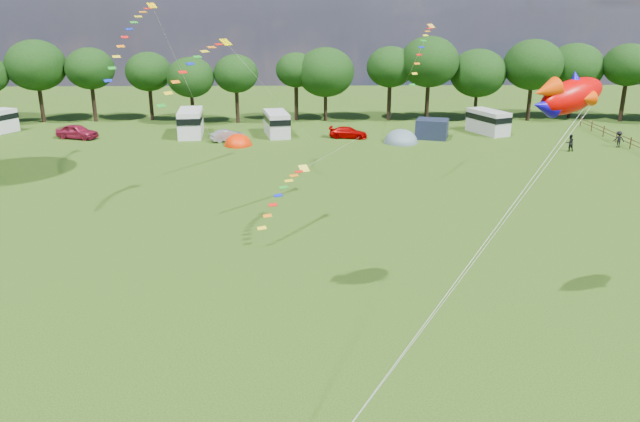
{
  "coord_description": "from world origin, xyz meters",
  "views": [
    {
      "loc": [
        -0.65,
        -21.98,
        14.06
      ],
      "look_at": [
        0.0,
        8.0,
        4.0
      ],
      "focal_mm": 35.0,
      "sensor_mm": 36.0,
      "label": 1
    }
  ],
  "objects_px": {
    "car_c": "(348,133)",
    "tent_orange": "(238,145)",
    "campervan_d": "(488,121)",
    "fish_kite": "(567,96)",
    "car_b": "(228,136)",
    "tent_greyblue": "(401,142)",
    "campervan_c": "(277,123)",
    "car_a": "(77,132)",
    "campervan_b": "(191,122)",
    "walker_a": "(570,143)",
    "walker_b": "(619,139)"
  },
  "relations": [
    {
      "from": "campervan_c",
      "to": "car_b",
      "type": "bearing_deg",
      "value": 108.85
    },
    {
      "from": "campervan_b",
      "to": "walker_a",
      "type": "height_order",
      "value": "campervan_b"
    },
    {
      "from": "tent_orange",
      "to": "fish_kite",
      "type": "distance_m",
      "value": 43.4
    },
    {
      "from": "fish_kite",
      "to": "tent_greyblue",
      "type": "bearing_deg",
      "value": 66.06
    },
    {
      "from": "car_a",
      "to": "campervan_b",
      "type": "height_order",
      "value": "campervan_b"
    },
    {
      "from": "car_b",
      "to": "car_c",
      "type": "bearing_deg",
      "value": -109.01
    },
    {
      "from": "car_b",
      "to": "car_c",
      "type": "relative_size",
      "value": 0.86
    },
    {
      "from": "car_b",
      "to": "campervan_b",
      "type": "height_order",
      "value": "campervan_b"
    },
    {
      "from": "campervan_d",
      "to": "tent_greyblue",
      "type": "distance_m",
      "value": 11.55
    },
    {
      "from": "car_a",
      "to": "car_c",
      "type": "xyz_separation_m",
      "value": [
        29.43,
        -0.3,
        -0.18
      ]
    },
    {
      "from": "car_b",
      "to": "campervan_c",
      "type": "relative_size",
      "value": 0.6
    },
    {
      "from": "campervan_b",
      "to": "campervan_c",
      "type": "relative_size",
      "value": 1.07
    },
    {
      "from": "walker_a",
      "to": "car_a",
      "type": "bearing_deg",
      "value": -18.1
    },
    {
      "from": "walker_a",
      "to": "campervan_d",
      "type": "bearing_deg",
      "value": -68.31
    },
    {
      "from": "car_a",
      "to": "campervan_c",
      "type": "distance_m",
      "value": 21.63
    },
    {
      "from": "campervan_d",
      "to": "tent_orange",
      "type": "height_order",
      "value": "campervan_d"
    },
    {
      "from": "fish_kite",
      "to": "walker_a",
      "type": "bearing_deg",
      "value": 41.09
    },
    {
      "from": "tent_greyblue",
      "to": "fish_kite",
      "type": "relative_size",
      "value": 1.03
    },
    {
      "from": "tent_orange",
      "to": "car_c",
      "type": "bearing_deg",
      "value": 16.07
    },
    {
      "from": "car_a",
      "to": "car_b",
      "type": "xyz_separation_m",
      "value": [
        16.51,
        -1.63,
        -0.18
      ]
    },
    {
      "from": "car_a",
      "to": "tent_orange",
      "type": "xyz_separation_m",
      "value": [
        17.78,
        -3.66,
        -0.76
      ]
    },
    {
      "from": "car_c",
      "to": "campervan_b",
      "type": "relative_size",
      "value": 0.66
    },
    {
      "from": "fish_kite",
      "to": "campervan_b",
      "type": "bearing_deg",
      "value": 93.54
    },
    {
      "from": "campervan_d",
      "to": "tent_orange",
      "type": "relative_size",
      "value": 1.79
    },
    {
      "from": "walker_b",
      "to": "campervan_b",
      "type": "bearing_deg",
      "value": -0.48
    },
    {
      "from": "walker_a",
      "to": "car_c",
      "type": "bearing_deg",
      "value": -27.74
    },
    {
      "from": "car_c",
      "to": "campervan_c",
      "type": "height_order",
      "value": "campervan_c"
    },
    {
      "from": "campervan_d",
      "to": "fish_kite",
      "type": "height_order",
      "value": "fish_kite"
    },
    {
      "from": "car_c",
      "to": "campervan_c",
      "type": "relative_size",
      "value": 0.7
    },
    {
      "from": "tent_orange",
      "to": "campervan_c",
      "type": "bearing_deg",
      "value": 52.55
    },
    {
      "from": "car_c",
      "to": "walker_b",
      "type": "xyz_separation_m",
      "value": [
        27.25,
        -5.17,
        0.23
      ]
    },
    {
      "from": "car_b",
      "to": "campervan_d",
      "type": "relative_size",
      "value": 0.6
    },
    {
      "from": "car_c",
      "to": "campervan_d",
      "type": "xyz_separation_m",
      "value": [
        15.88,
        2.28,
        0.79
      ]
    },
    {
      "from": "car_a",
      "to": "walker_a",
      "type": "xyz_separation_m",
      "value": [
        50.96,
        -7.15,
        0.07
      ]
    },
    {
      "from": "campervan_d",
      "to": "walker_a",
      "type": "bearing_deg",
      "value": -171.72
    },
    {
      "from": "car_a",
      "to": "campervan_b",
      "type": "bearing_deg",
      "value": -65.51
    },
    {
      "from": "car_a",
      "to": "campervan_d",
      "type": "relative_size",
      "value": 0.81
    },
    {
      "from": "campervan_c",
      "to": "walker_a",
      "type": "distance_m",
      "value": 30.58
    },
    {
      "from": "car_c",
      "to": "walker_a",
      "type": "height_order",
      "value": "walker_a"
    },
    {
      "from": "car_a",
      "to": "fish_kite",
      "type": "xyz_separation_m",
      "value": [
        35.53,
        -41.87,
        9.65
      ]
    },
    {
      "from": "car_a",
      "to": "fish_kite",
      "type": "distance_m",
      "value": 55.75
    },
    {
      "from": "car_a",
      "to": "walker_a",
      "type": "distance_m",
      "value": 51.46
    },
    {
      "from": "campervan_b",
      "to": "tent_greyblue",
      "type": "relative_size",
      "value": 1.51
    },
    {
      "from": "car_c",
      "to": "campervan_b",
      "type": "xyz_separation_m",
      "value": [
        -17.35,
        1.65,
        0.94
      ]
    },
    {
      "from": "tent_orange",
      "to": "fish_kite",
      "type": "height_order",
      "value": "fish_kite"
    },
    {
      "from": "campervan_d",
      "to": "walker_a",
      "type": "xyz_separation_m",
      "value": [
        5.65,
        -9.12,
        -0.54
      ]
    },
    {
      "from": "car_b",
      "to": "fish_kite",
      "type": "relative_size",
      "value": 0.87
    },
    {
      "from": "tent_orange",
      "to": "walker_a",
      "type": "distance_m",
      "value": 33.38
    },
    {
      "from": "car_c",
      "to": "tent_orange",
      "type": "bearing_deg",
      "value": 117.07
    },
    {
      "from": "car_b",
      "to": "tent_greyblue",
      "type": "xyz_separation_m",
      "value": [
        18.33,
        -1.07,
        -0.58
      ]
    }
  ]
}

